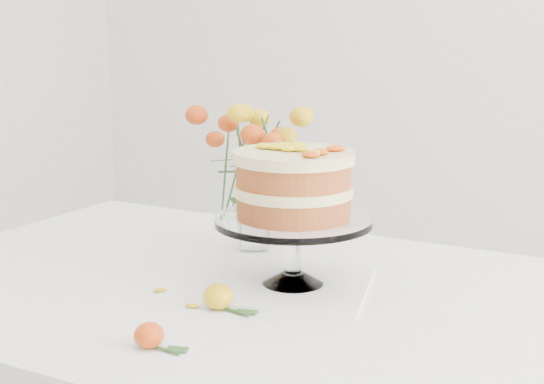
{
  "coord_description": "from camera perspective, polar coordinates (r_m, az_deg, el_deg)",
  "views": [
    {
      "loc": [
        0.7,
        -1.18,
        1.23
      ],
      "look_at": [
        -0.01,
        0.13,
        0.91
      ],
      "focal_mm": 50.0,
      "sensor_mm": 36.0,
      "label": 1
    }
  ],
  "objects": [
    {
      "name": "loose_rose_far",
      "position": [
        1.19,
        -9.24,
        -10.61
      ],
      "size": [
        0.08,
        0.05,
        0.04
      ],
      "rotation": [
        0.0,
        0.0,
        -0.1
      ],
      "color": "#C13009",
      "rests_on": "table"
    },
    {
      "name": "rose_vase",
      "position": [
        1.64,
        -1.38,
        2.63
      ],
      "size": [
        0.26,
        0.26,
        0.35
      ],
      "rotation": [
        0.0,
        0.0,
        -0.13
      ],
      "color": "white",
      "rests_on": "table"
    },
    {
      "name": "cake_stand",
      "position": [
        1.38,
        1.63,
        0.02
      ],
      "size": [
        0.29,
        0.29,
        0.26
      ],
      "rotation": [
        0.0,
        0.0,
        -0.25
      ],
      "color": "white",
      "rests_on": "napkin"
    },
    {
      "name": "stray_petal_b",
      "position": [
        1.34,
        -6.02,
        -8.53
      ],
      "size": [
        0.03,
        0.02,
        0.0
      ],
      "primitive_type": "ellipsoid",
      "color": "yellow",
      "rests_on": "table"
    },
    {
      "name": "stray_petal_a",
      "position": [
        1.43,
        -8.45,
        -7.32
      ],
      "size": [
        0.03,
        0.02,
        0.0
      ],
      "primitive_type": "ellipsoid",
      "color": "yellow",
      "rests_on": "table"
    },
    {
      "name": "loose_rose_near",
      "position": [
        1.33,
        -4.05,
        -7.85
      ],
      "size": [
        0.1,
        0.05,
        0.05
      ],
      "rotation": [
        0.0,
        0.0,
        -0.19
      ],
      "color": "yellow",
      "rests_on": "table"
    },
    {
      "name": "table",
      "position": [
        1.48,
        -2.19,
        -10.06
      ],
      "size": [
        1.43,
        0.93,
        0.76
      ],
      "color": "tan",
      "rests_on": "ground"
    },
    {
      "name": "napkin",
      "position": [
        1.43,
        1.59,
        -7.06
      ],
      "size": [
        0.34,
        0.34,
        0.01
      ],
      "primitive_type": "cube",
      "rotation": [
        0.0,
        0.0,
        0.25
      ],
      "color": "white",
      "rests_on": "table"
    }
  ]
}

